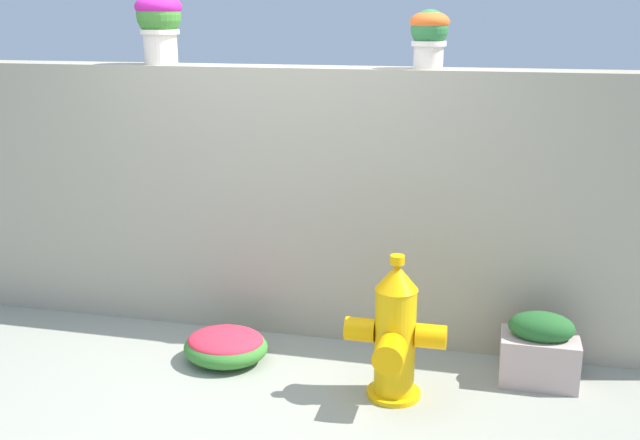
# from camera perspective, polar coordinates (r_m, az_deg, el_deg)

# --- Properties ---
(ground_plane) EXTENTS (24.00, 24.00, 0.00)m
(ground_plane) POSITION_cam_1_polar(r_m,az_deg,el_deg) (4.27, -6.65, -14.34)
(ground_plane) COLOR gray
(stone_wall) EXTENTS (5.81, 0.32, 1.80)m
(stone_wall) POSITION_cam_1_polar(r_m,az_deg,el_deg) (4.99, -2.28, 1.41)
(stone_wall) COLOR #A39A85
(stone_wall) RESTS_ON ground
(potted_plant_1) EXTENTS (0.31, 0.31, 0.46)m
(potted_plant_1) POSITION_cam_1_polar(r_m,az_deg,el_deg) (5.14, -12.32, 14.86)
(potted_plant_1) COLOR beige
(potted_plant_1) RESTS_ON stone_wall
(potted_plant_2) EXTENTS (0.24, 0.24, 0.35)m
(potted_plant_2) POSITION_cam_1_polar(r_m,az_deg,el_deg) (4.68, 8.44, 14.09)
(potted_plant_2) COLOR beige
(potted_plant_2) RESTS_ON stone_wall
(fire_hydrant) EXTENTS (0.57, 0.46, 0.85)m
(fire_hydrant) POSITION_cam_1_polar(r_m,az_deg,el_deg) (4.22, 5.79, -8.86)
(fire_hydrant) COLOR #EAB00B
(fire_hydrant) RESTS_ON ground
(flower_bush_left) EXTENTS (0.54, 0.48, 0.21)m
(flower_bush_left) POSITION_cam_1_polar(r_m,az_deg,el_deg) (4.76, -7.29, -9.57)
(flower_bush_left) COLOR #387E2F
(flower_bush_left) RESTS_ON ground
(planter_box) EXTENTS (0.45, 0.29, 0.44)m
(planter_box) POSITION_cam_1_polar(r_m,az_deg,el_deg) (4.62, 16.59, -9.56)
(planter_box) COLOR #B89F98
(planter_box) RESTS_ON ground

